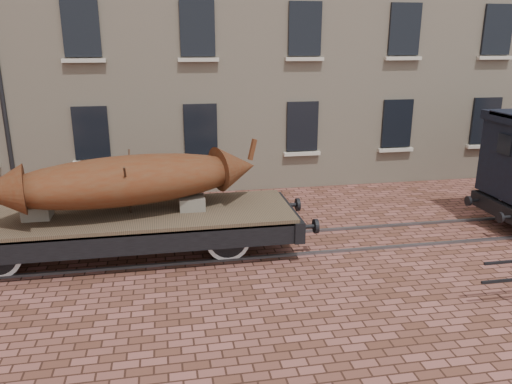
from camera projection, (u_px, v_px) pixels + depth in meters
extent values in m
plane|color=#512C20|center=(314.00, 242.00, 12.99)|extent=(90.00, 90.00, 0.00)
cube|color=black|center=(91.00, 133.00, 15.98)|extent=(1.10, 0.12, 1.70)
cube|color=#BFB6A2|center=(94.00, 162.00, 16.20)|extent=(1.30, 0.18, 0.12)
cube|color=black|center=(201.00, 129.00, 16.58)|extent=(1.10, 0.12, 1.70)
cube|color=#BFB6A2|center=(202.00, 158.00, 16.80)|extent=(1.30, 0.18, 0.12)
cube|color=black|center=(302.00, 126.00, 17.19)|extent=(1.10, 0.12, 1.70)
cube|color=#BFB6A2|center=(302.00, 154.00, 17.41)|extent=(1.30, 0.18, 0.12)
cube|color=black|center=(397.00, 123.00, 17.80)|extent=(1.10, 0.12, 1.70)
cube|color=#BFB6A2|center=(395.00, 150.00, 18.02)|extent=(1.30, 0.18, 0.12)
cube|color=black|center=(485.00, 121.00, 18.41)|extent=(1.10, 0.12, 1.70)
cube|color=#BFB6A2|center=(483.00, 146.00, 18.63)|extent=(1.30, 0.18, 0.12)
cube|color=black|center=(81.00, 28.00, 15.04)|extent=(1.10, 0.12, 1.70)
cube|color=#BFB6A2|center=(84.00, 60.00, 15.26)|extent=(1.30, 0.18, 0.12)
cube|color=black|center=(197.00, 28.00, 15.65)|extent=(1.10, 0.12, 1.70)
cube|color=#BFB6A2|center=(198.00, 60.00, 15.87)|extent=(1.30, 0.18, 0.12)
cube|color=black|center=(305.00, 29.00, 16.26)|extent=(1.10, 0.12, 1.70)
cube|color=#BFB6A2|center=(305.00, 59.00, 16.48)|extent=(1.30, 0.18, 0.12)
cube|color=black|center=(405.00, 29.00, 16.87)|extent=(1.10, 0.12, 1.70)
cube|color=#BFB6A2|center=(403.00, 58.00, 17.09)|extent=(1.30, 0.18, 0.12)
cube|color=black|center=(498.00, 30.00, 17.48)|extent=(1.10, 0.12, 1.70)
cube|color=#BFB6A2|center=(495.00, 58.00, 17.70)|extent=(1.30, 0.18, 0.12)
cube|color=#59595E|center=(323.00, 252.00, 12.31)|extent=(30.00, 0.08, 0.06)
cube|color=#59595E|center=(306.00, 231.00, 13.66)|extent=(30.00, 0.08, 0.06)
cube|color=brown|center=(117.00, 216.00, 11.84)|extent=(8.31, 2.44, 0.13)
cube|color=black|center=(114.00, 245.00, 10.85)|extent=(8.31, 0.18, 0.50)
cube|color=black|center=(122.00, 211.00, 12.98)|extent=(8.31, 0.18, 0.50)
cube|color=black|center=(287.00, 216.00, 12.64)|extent=(0.24, 2.55, 0.50)
cylinder|color=black|center=(308.00, 227.00, 11.91)|extent=(0.39, 0.11, 0.11)
cylinder|color=black|center=(316.00, 226.00, 11.94)|extent=(0.09, 0.35, 0.35)
cylinder|color=black|center=(291.00, 205.00, 13.48)|extent=(0.39, 0.11, 0.11)
cylinder|color=black|center=(298.00, 205.00, 13.51)|extent=(0.09, 0.35, 0.35)
cylinder|color=black|center=(6.00, 244.00, 11.55)|extent=(0.11, 2.11, 0.11)
cylinder|color=white|center=(14.00, 232.00, 12.22)|extent=(1.06, 0.08, 1.06)
cylinder|color=black|center=(14.00, 232.00, 12.22)|extent=(0.87, 0.11, 0.87)
cube|color=black|center=(14.00, 220.00, 12.27)|extent=(1.00, 0.09, 0.11)
cylinder|color=black|center=(224.00, 229.00, 12.43)|extent=(0.11, 2.11, 0.11)
cylinder|color=white|center=(228.00, 240.00, 11.75)|extent=(1.06, 0.08, 1.06)
cylinder|color=black|center=(228.00, 240.00, 11.75)|extent=(0.87, 0.11, 0.87)
cube|color=black|center=(229.00, 231.00, 11.55)|extent=(1.00, 0.09, 0.11)
cylinder|color=white|center=(221.00, 219.00, 13.11)|extent=(1.06, 0.08, 1.06)
cylinder|color=black|center=(221.00, 219.00, 13.11)|extent=(0.87, 0.11, 0.87)
cube|color=black|center=(220.00, 208.00, 13.16)|extent=(1.00, 0.09, 0.11)
cube|color=black|center=(119.00, 233.00, 11.97)|extent=(4.43, 0.07, 0.07)
cube|color=slate|center=(37.00, 212.00, 11.47)|extent=(0.61, 0.55, 0.31)
cube|color=slate|center=(192.00, 203.00, 12.08)|extent=(0.61, 0.55, 0.31)
ellipsoid|color=#4E1E0C|center=(128.00, 180.00, 11.64)|extent=(5.94, 2.97, 1.14)
cone|color=#4E1E0C|center=(0.00, 191.00, 10.61)|extent=(1.19, 1.27, 1.08)
cone|color=#4E1E0C|center=(236.00, 167.00, 12.64)|extent=(1.19, 1.27, 1.08)
cube|color=#4E1E0C|center=(252.00, 149.00, 12.69)|extent=(0.25, 0.16, 0.55)
cylinder|color=#39271B|center=(128.00, 191.00, 11.25)|extent=(0.05, 0.97, 1.37)
cylinder|color=#39271B|center=(130.00, 180.00, 12.11)|extent=(0.05, 0.97, 1.37)
cube|color=black|center=(496.00, 208.00, 13.72)|extent=(0.20, 2.13, 0.40)
cylinder|color=black|center=(500.00, 217.00, 12.98)|extent=(0.07, 0.28, 0.28)
cylinder|color=black|center=(468.00, 201.00, 14.32)|extent=(0.07, 0.28, 0.28)
cylinder|color=white|center=(510.00, 205.00, 14.62)|extent=(0.85, 0.06, 0.85)
cylinder|color=black|center=(510.00, 205.00, 14.62)|extent=(0.70, 0.09, 0.70)
cube|color=black|center=(505.00, 144.00, 13.19)|extent=(0.07, 0.53, 0.53)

